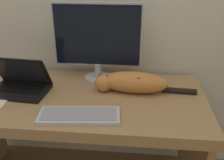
# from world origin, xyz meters

# --- Properties ---
(desk) EXTENTS (1.45, 0.68, 0.71)m
(desk) POSITION_xyz_m (0.00, 0.34, 0.56)
(desk) COLOR #A37A4C
(desk) RESTS_ON ground_plane
(monitor) EXTENTS (0.53, 0.17, 0.48)m
(monitor) POSITION_xyz_m (0.09, 0.57, 0.96)
(monitor) COLOR #B2B2B7
(monitor) RESTS_ON desk
(laptop) EXTENTS (0.34, 0.24, 0.21)m
(laptop) POSITION_xyz_m (-0.33, 0.36, 0.75)
(laptop) COLOR black
(laptop) RESTS_ON desk
(external_keyboard) EXTENTS (0.41, 0.18, 0.02)m
(external_keyboard) POSITION_xyz_m (0.07, 0.12, 0.72)
(external_keyboard) COLOR #BCBCC1
(external_keyboard) RESTS_ON desk
(cat) EXTENTS (0.58, 0.16, 0.12)m
(cat) POSITION_xyz_m (0.31, 0.42, 0.77)
(cat) COLOR #C67A38
(cat) RESTS_ON desk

